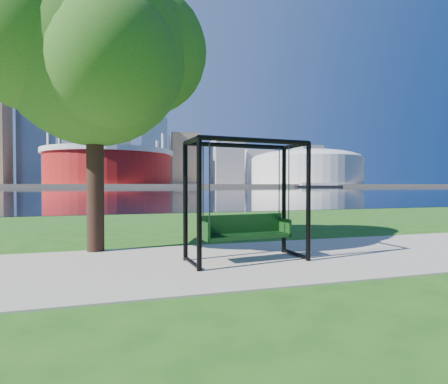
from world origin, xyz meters
name	(u,v)px	position (x,y,z in m)	size (l,w,h in m)	color
ground	(211,258)	(0.00, 0.00, 0.00)	(900.00, 900.00, 0.00)	#1E5114
path	(217,262)	(0.00, -0.50, 0.01)	(120.00, 4.00, 0.03)	#9E937F
river	(129,190)	(0.00, 102.00, 0.01)	(900.00, 180.00, 0.02)	black
far_bank	(125,185)	(0.00, 306.00, 1.00)	(900.00, 228.00, 2.00)	#937F60
stadium	(110,166)	(-10.00, 235.00, 14.23)	(83.00, 83.00, 32.00)	maroon
arena	(306,166)	(135.00, 235.00, 15.87)	(84.00, 84.00, 26.56)	beige
skyline	(119,146)	(-4.27, 319.39, 35.89)	(392.00, 66.00, 96.50)	gray
swing	(246,204)	(0.60, -0.57, 1.20)	(2.52, 1.26, 2.49)	black
park_tree	(92,48)	(-2.51, 1.44, 4.79)	(5.55, 5.01, 6.89)	black
barge	(318,185)	(114.50, 183.28, 1.28)	(29.16, 13.12, 2.82)	black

